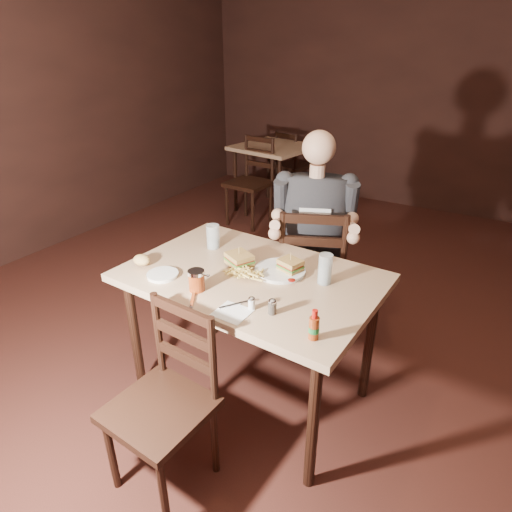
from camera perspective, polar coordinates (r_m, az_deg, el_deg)
The scene contains 24 objects.
room_shell at distance 2.05m, azimuth 9.04°, elevation 14.83°, with size 7.00×7.00×7.00m.
main_table at distance 2.17m, azimuth -0.68°, elevation -4.24°, with size 1.28×0.89×0.77m.
bg_table at distance 5.09m, azimuth 2.38°, elevation 13.51°, with size 0.90×0.90×0.77m.
chair_far at distance 2.79m, azimuth 7.33°, elevation -2.21°, with size 0.44×0.48×0.95m, color black, non-canonical shape.
chair_near at distance 1.95m, azimuth -12.81°, elevation -19.31°, with size 0.39×0.43×0.85m, color black, non-canonical shape.
bg_chair_far at distance 5.63m, azimuth 5.10°, elevation 11.97°, with size 0.39×0.43×0.85m, color black, non-canonical shape.
bg_chair_near at distance 4.69m, azimuth -0.97°, elevation 9.69°, with size 0.43×0.47×0.93m, color black, non-canonical shape.
diner at distance 2.56m, azimuth 7.89°, elevation 6.36°, with size 0.51×0.40×0.88m, color #29282D, non-canonical shape.
dinner_plate at distance 2.15m, azimuth 3.22°, elevation -2.03°, with size 0.25×0.25×0.01m, color white.
sandwich_left at distance 2.17m, azimuth -2.26°, elevation 0.12°, with size 0.13×0.11×0.11m, color tan, non-canonical shape.
sandwich_right at distance 2.12m, azimuth 4.61°, elevation -0.82°, with size 0.11×0.09×0.10m, color tan, non-canonical shape.
fries_pile at distance 2.10m, azimuth -1.52°, elevation -1.98°, with size 0.23×0.16×0.04m, color #E0C566, non-canonical shape.
ketchup_dollop at distance 2.05m, azimuth 4.76°, elevation -3.22°, with size 0.04×0.04×0.01m, color maroon.
glass_left at distance 2.40m, azimuth -5.75°, elevation 2.60°, with size 0.07×0.07×0.13m, color silver.
glass_right at distance 2.05m, azimuth 9.20°, elevation -1.72°, with size 0.07×0.07×0.15m, color silver.
hot_sauce at distance 1.67m, azimuth 7.77°, elevation -9.05°, with size 0.04×0.04×0.13m, color maroon, non-canonical shape.
salt_shaker at distance 1.85m, azimuth -0.58°, elevation -6.34°, with size 0.03×0.03×0.06m, color white, non-canonical shape.
pepper_shaker at distance 1.82m, azimuth 2.19°, elevation -6.78°, with size 0.04×0.04×0.07m, color #38332D, non-canonical shape.
syrup_dispenser at distance 1.99m, azimuth -7.93°, elevation -3.25°, with size 0.08×0.08×0.10m, color maroon, non-canonical shape.
napkin at distance 1.84m, azimuth -3.17°, elevation -7.54°, with size 0.14×0.13×0.00m, color white.
knife at distance 1.95m, azimuth -8.43°, elevation -5.54°, with size 0.01×0.23×0.01m, color silver.
fork at distance 1.89m, azimuth -2.47°, elevation -6.39°, with size 0.01×0.17×0.01m, color silver.
side_plate at distance 2.16m, azimuth -12.33°, elevation -2.53°, with size 0.15×0.15×0.01m, color white.
bread_roll at distance 2.26m, azimuth -15.00°, elevation -0.51°, with size 0.09×0.08×0.05m, color tan.
Camera 1 is at (0.76, -1.86, 1.79)m, focal length 30.00 mm.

